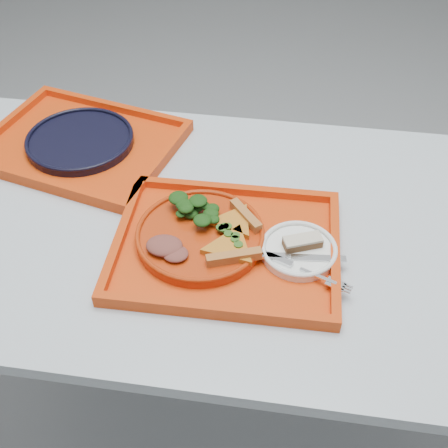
{
  "coord_description": "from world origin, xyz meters",
  "views": [
    {
      "loc": [
        0.07,
        -0.85,
        1.58
      ],
      "look_at": [
        -0.05,
        -0.04,
        0.78
      ],
      "focal_mm": 45.0,
      "sensor_mm": 36.0,
      "label": 1
    }
  ],
  "objects": [
    {
      "name": "ground",
      "position": [
        0.0,
        0.0,
        0.0
      ],
      "size": [
        10.0,
        10.0,
        0.0
      ],
      "primitive_type": "plane",
      "color": "gray",
      "rests_on": "ground"
    },
    {
      "name": "table",
      "position": [
        0.0,
        0.0,
        0.68
      ],
      "size": [
        1.6,
        0.8,
        0.75
      ],
      "color": "#B3BEC9",
      "rests_on": "ground"
    },
    {
      "name": "tray_main",
      "position": [
        -0.04,
        -0.08,
        0.76
      ],
      "size": [
        0.46,
        0.36,
        0.01
      ],
      "primitive_type": "cube",
      "rotation": [
        0.0,
        0.0,
        0.02
      ],
      "color": "red",
      "rests_on": "table"
    },
    {
      "name": "tray_far",
      "position": [
        -0.44,
        0.21,
        0.76
      ],
      "size": [
        0.52,
        0.45,
        0.01
      ],
      "primitive_type": "cube",
      "rotation": [
        0.0,
        0.0,
        -0.24
      ],
      "color": "red",
      "rests_on": "table"
    },
    {
      "name": "dinner_plate",
      "position": [
        -0.09,
        -0.07,
        0.77
      ],
      "size": [
        0.26,
        0.26,
        0.02
      ],
      "primitive_type": "cylinder",
      "color": "#A82D0B",
      "rests_on": "tray_main"
    },
    {
      "name": "side_plate",
      "position": [
        0.11,
        -0.08,
        0.77
      ],
      "size": [
        0.15,
        0.15,
        0.01
      ],
      "primitive_type": "cylinder",
      "color": "white",
      "rests_on": "tray_main"
    },
    {
      "name": "navy_plate",
      "position": [
        -0.44,
        0.21,
        0.77
      ],
      "size": [
        0.26,
        0.26,
        0.02
      ],
      "primitive_type": "cylinder",
      "color": "black",
      "rests_on": "tray_far"
    },
    {
      "name": "pizza_slice_a",
      "position": [
        -0.02,
        -0.1,
        0.79
      ],
      "size": [
        0.14,
        0.15,
        0.02
      ],
      "primitive_type": null,
      "rotation": [
        0.0,
        0.0,
        1.92
      ],
      "color": "gold",
      "rests_on": "dinner_plate"
    },
    {
      "name": "pizza_slice_b",
      "position": [
        -0.03,
        -0.03,
        0.79
      ],
      "size": [
        0.14,
        0.14,
        0.02
      ],
      "primitive_type": null,
      "rotation": [
        0.0,
        0.0,
        3.84
      ],
      "color": "gold",
      "rests_on": "dinner_plate"
    },
    {
      "name": "salad_heap",
      "position": [
        -0.11,
        -0.02,
        0.8
      ],
      "size": [
        0.09,
        0.08,
        0.05
      ],
      "primitive_type": "ellipsoid",
      "color": "black",
      "rests_on": "dinner_plate"
    },
    {
      "name": "meat_portion",
      "position": [
        -0.15,
        -0.12,
        0.79
      ],
      "size": [
        0.07,
        0.06,
        0.02
      ],
      "primitive_type": "ellipsoid",
      "color": "brown",
      "rests_on": "dinner_plate"
    },
    {
      "name": "dessert_bar",
      "position": [
        0.12,
        -0.07,
        0.79
      ],
      "size": [
        0.08,
        0.06,
        0.02
      ],
      "rotation": [
        0.0,
        0.0,
        0.39
      ],
      "color": "#452417",
      "rests_on": "side_plate"
    },
    {
      "name": "knife",
      "position": [
        0.11,
        -0.1,
        0.78
      ],
      "size": [
        0.19,
        0.03,
        0.01
      ],
      "primitive_type": "cube",
      "rotation": [
        0.0,
        0.0,
        0.1
      ],
      "color": "silver",
      "rests_on": "side_plate"
    },
    {
      "name": "fork",
      "position": [
        0.11,
        -0.13,
        0.78
      ],
      "size": [
        0.18,
        0.09,
        0.01
      ],
      "primitive_type": "cube",
      "rotation": [
        0.0,
        0.0,
        -0.38
      ],
      "color": "silver",
      "rests_on": "side_plate"
    }
  ]
}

